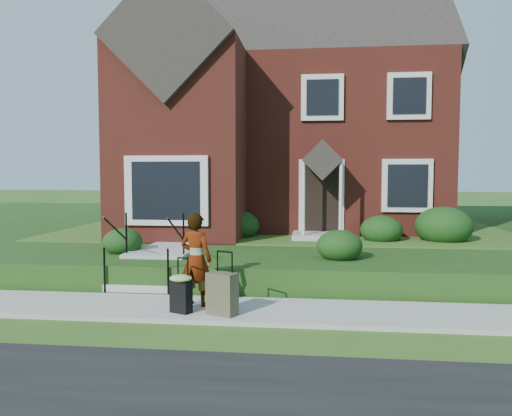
# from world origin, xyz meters

# --- Properties ---
(ground) EXTENTS (120.00, 120.00, 0.00)m
(ground) POSITION_xyz_m (0.00, 0.00, 0.00)
(ground) COLOR #2D5119
(ground) RESTS_ON ground
(sidewalk) EXTENTS (60.00, 1.60, 0.08)m
(sidewalk) POSITION_xyz_m (0.00, 0.00, 0.04)
(sidewalk) COLOR #9E9B93
(sidewalk) RESTS_ON ground
(terrace) EXTENTS (44.00, 20.00, 0.60)m
(terrace) POSITION_xyz_m (4.00, 10.90, 0.30)
(terrace) COLOR #1A3D10
(terrace) RESTS_ON ground
(walkway) EXTENTS (1.20, 6.00, 0.06)m
(walkway) POSITION_xyz_m (-2.50, 5.00, 0.63)
(walkway) COLOR #9E9B93
(walkway) RESTS_ON terrace
(main_house) EXTENTS (10.40, 10.20, 9.40)m
(main_house) POSITION_xyz_m (-0.21, 9.61, 5.26)
(main_house) COLOR maroon
(main_house) RESTS_ON terrace
(front_steps) EXTENTS (1.40, 2.02, 1.50)m
(front_steps) POSITION_xyz_m (-2.50, 1.84, 0.47)
(front_steps) COLOR #9E9B93
(front_steps) RESTS_ON ground
(foundation_shrubs) EXTENTS (10.18, 4.43, 1.07)m
(foundation_shrubs) POSITION_xyz_m (0.42, 4.93, 1.06)
(foundation_shrubs) COLOR black
(foundation_shrubs) RESTS_ON terrace
(woman) EXTENTS (0.69, 0.55, 1.66)m
(woman) POSITION_xyz_m (-1.11, 0.12, 0.91)
(woman) COLOR #999999
(woman) RESTS_ON sidewalk
(suitcase_black) EXTENTS (0.48, 0.45, 0.94)m
(suitcase_black) POSITION_xyz_m (-1.26, -0.39, 0.44)
(suitcase_black) COLOR black
(suitcase_black) RESTS_ON sidewalk
(suitcase_olive) EXTENTS (0.56, 0.45, 1.07)m
(suitcase_olive) POSITION_xyz_m (-0.54, -0.43, 0.44)
(suitcase_olive) COLOR #4C4833
(suitcase_olive) RESTS_ON sidewalk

